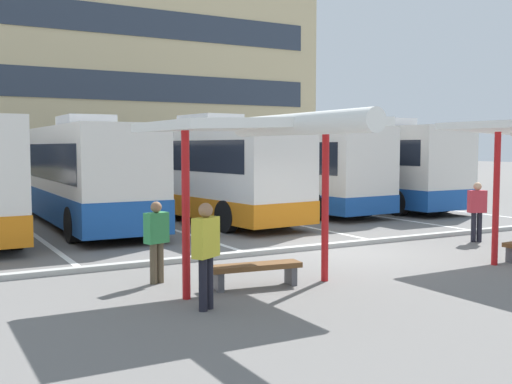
{
  "coord_description": "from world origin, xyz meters",
  "views": [
    {
      "loc": [
        -9.18,
        -12.11,
        2.64
      ],
      "look_at": [
        -0.87,
        2.74,
        1.37
      ],
      "focal_mm": 42.98,
      "sensor_mm": 36.0,
      "label": 1
    }
  ],
  "objects": [
    {
      "name": "lane_stripe_5",
      "position": [
        10.18,
        8.23,
        0.0
      ],
      "size": [
        0.16,
        14.0,
        0.01
      ],
      "primitive_type": "cube",
      "color": "white",
      "rests_on": "ground"
    },
    {
      "name": "platform_kerb",
      "position": [
        0.0,
        0.74,
        0.06
      ],
      "size": [
        44.0,
        0.24,
        0.12
      ],
      "primitive_type": "cube",
      "color": "#ADADA8",
      "rests_on": "ground"
    },
    {
      "name": "waiting_passenger_2",
      "position": [
        4.34,
        -0.44,
        0.95
      ],
      "size": [
        0.53,
        0.39,
        1.65
      ],
      "color": "black",
      "rests_on": "ground"
    },
    {
      "name": "lane_stripe_1",
      "position": [
        -6.11,
        8.23,
        0.0
      ],
      "size": [
        0.16,
        14.0,
        0.01
      ],
      "primitive_type": "cube",
      "color": "white",
      "rests_on": "ground"
    },
    {
      "name": "terminal_building",
      "position": [
        0.03,
        33.05,
        10.67
      ],
      "size": [
        36.74,
        11.11,
        24.07
      ],
      "color": "#D1BC8C",
      "rests_on": "ground"
    },
    {
      "name": "waiting_passenger_1",
      "position": [
        -5.15,
        -1.0,
        0.91
      ],
      "size": [
        0.5,
        0.35,
        1.59
      ],
      "color": "brown",
      "rests_on": "ground"
    },
    {
      "name": "waiting_passenger_0",
      "position": [
        -5.13,
        -3.23,
        1.01
      ],
      "size": [
        0.54,
        0.45,
        1.74
      ],
      "color": "black",
      "rests_on": "ground"
    },
    {
      "name": "coach_bus_1",
      "position": [
        -4.29,
        9.39,
        1.66
      ],
      "size": [
        2.61,
        12.33,
        3.63
      ],
      "color": "silver",
      "rests_on": "ground"
    },
    {
      "name": "lane_stripe_4",
      "position": [
        6.11,
        8.23,
        0.0
      ],
      "size": [
        0.16,
        14.0,
        0.01
      ],
      "primitive_type": "cube",
      "color": "white",
      "rests_on": "ground"
    },
    {
      "name": "bench_0",
      "position": [
        -3.67,
        -2.24,
        0.34
      ],
      "size": [
        1.8,
        0.63,
        0.45
      ],
      "color": "brown",
      "rests_on": "ground"
    },
    {
      "name": "waiting_shelter_0",
      "position": [
        -3.67,
        -2.68,
        2.95
      ],
      "size": [
        3.93,
        4.59,
        3.18
      ],
      "color": "red",
      "rests_on": "ground"
    },
    {
      "name": "coach_bus_3",
      "position": [
        4.24,
        9.46,
        1.74
      ],
      "size": [
        3.34,
        10.63,
        3.7
      ],
      "color": "silver",
      "rests_on": "ground"
    },
    {
      "name": "coach_bus_2",
      "position": [
        -0.21,
        8.97,
        1.75
      ],
      "size": [
        3.63,
        12.1,
        3.74
      ],
      "color": "silver",
      "rests_on": "ground"
    },
    {
      "name": "coach_bus_4",
      "position": [
        8.05,
        8.95,
        1.77
      ],
      "size": [
        2.75,
        10.14,
        3.79
      ],
      "color": "silver",
      "rests_on": "ground"
    },
    {
      "name": "ground_plane",
      "position": [
        0.0,
        0.0,
        0.0
      ],
      "size": [
        160.0,
        160.0,
        0.0
      ],
      "primitive_type": "plane",
      "color": "slate"
    },
    {
      "name": "lane_stripe_2",
      "position": [
        -2.04,
        8.23,
        0.0
      ],
      "size": [
        0.16,
        14.0,
        0.01
      ],
      "primitive_type": "cube",
      "color": "white",
      "rests_on": "ground"
    },
    {
      "name": "lane_stripe_3",
      "position": [
        2.04,
        8.23,
        0.0
      ],
      "size": [
        0.16,
        14.0,
        0.01
      ],
      "primitive_type": "cube",
      "color": "white",
      "rests_on": "ground"
    }
  ]
}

